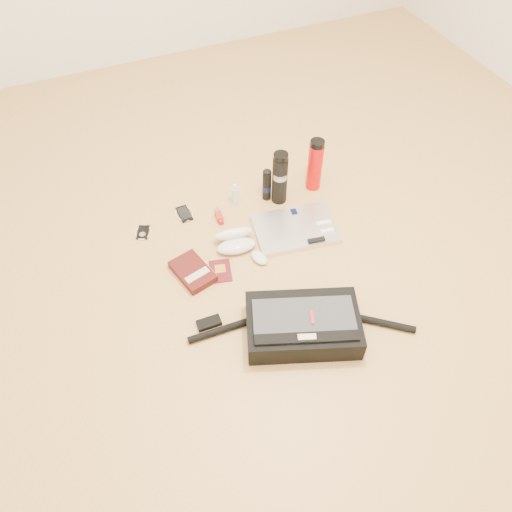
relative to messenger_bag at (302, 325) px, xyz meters
name	(u,v)px	position (x,y,z in m)	size (l,w,h in m)	color
ground	(273,273)	(0.02, 0.32, -0.06)	(4.00, 4.00, 0.00)	tan
messenger_bag	(302,325)	(0.00, 0.00, 0.00)	(0.85, 0.41, 0.12)	black
laptop	(295,229)	(0.22, 0.51, -0.04)	(0.41, 0.32, 0.04)	silver
book	(193,272)	(-0.30, 0.45, -0.04)	(0.18, 0.23, 0.04)	#400F0D
passport	(220,271)	(-0.19, 0.42, -0.05)	(0.12, 0.14, 0.01)	#500E16
mouse	(259,258)	(-0.01, 0.41, -0.04)	(0.08, 0.10, 0.03)	silver
sunglasses_case	(235,240)	(-0.07, 0.53, -0.02)	(0.20, 0.17, 0.10)	silver
ipod	(143,232)	(-0.44, 0.77, -0.05)	(0.10, 0.10, 0.01)	black
phone	(184,214)	(-0.23, 0.81, -0.05)	(0.09, 0.11, 0.01)	black
inhaler	(219,216)	(-0.08, 0.73, -0.04)	(0.04, 0.10, 0.03)	#AE2518
spray_bottle	(235,195)	(0.03, 0.79, 0.00)	(0.04, 0.04, 0.12)	#AEDEF1
aerosol_can	(267,185)	(0.19, 0.76, 0.03)	(0.05, 0.05, 0.18)	black
thermos_black	(280,178)	(0.24, 0.73, 0.09)	(0.08, 0.08, 0.28)	black
thermos_red	(315,165)	(0.44, 0.75, 0.08)	(0.09, 0.09, 0.28)	red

